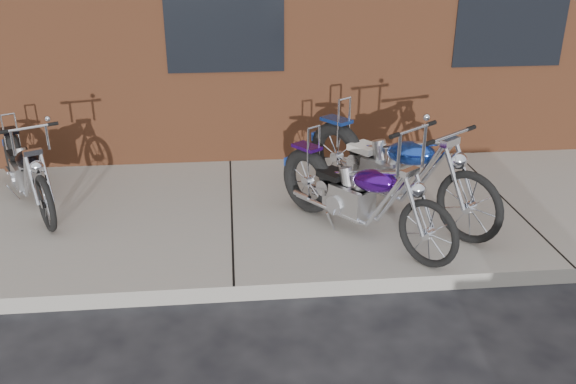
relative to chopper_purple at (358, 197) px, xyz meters
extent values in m
plane|color=black|center=(-1.21, -0.85, -0.54)|extent=(120.00, 120.00, 0.00)
cube|color=#A1968B|center=(-1.21, 0.65, -0.47)|extent=(22.00, 3.00, 0.15)
torus|color=black|center=(-0.33, 0.44, -0.05)|extent=(0.52, 0.64, 0.69)
torus|color=black|center=(0.57, -0.77, -0.08)|extent=(0.43, 0.54, 0.63)
cube|color=#9C9C9C|center=(0.04, -0.05, -0.06)|extent=(0.45, 0.47, 0.29)
ellipsoid|color=#3C0D7B|center=(0.20, -0.27, 0.22)|extent=(0.52, 0.57, 0.30)
cube|color=black|center=(-0.11, 0.15, 0.14)|extent=(0.35, 0.35, 0.06)
cylinder|color=silver|center=(0.50, -0.67, 0.17)|extent=(0.20, 0.25, 0.52)
cylinder|color=silver|center=(0.42, -0.58, 0.81)|extent=(0.44, 0.34, 0.03)
cylinder|color=silver|center=(-0.28, 0.38, 0.32)|extent=(0.03, 0.03, 0.46)
cylinder|color=silver|center=(0.00, 0.19, -0.18)|extent=(0.55, 0.72, 0.05)
torus|color=black|center=(0.08, 1.00, 0.00)|extent=(0.59, 0.73, 0.79)
torus|color=black|center=(1.09, -0.38, -0.04)|extent=(0.48, 0.62, 0.71)
cube|color=#9C9C9C|center=(0.50, 0.44, -0.01)|extent=(0.51, 0.53, 0.33)
ellipsoid|color=#1B3FA9|center=(0.68, 0.19, 0.31)|extent=(0.58, 0.65, 0.34)
cube|color=silver|center=(0.33, 0.67, 0.21)|extent=(0.39, 0.40, 0.07)
cylinder|color=silver|center=(1.01, -0.27, 0.25)|extent=(0.22, 0.28, 0.59)
cylinder|color=silver|center=(0.93, -0.16, 0.60)|extent=(0.51, 0.38, 0.03)
cylinder|color=silver|center=(0.13, 0.93, 0.42)|extent=(0.03, 0.03, 0.53)
cylinder|color=silver|center=(0.46, 0.71, -0.15)|extent=(0.62, 0.83, 0.05)
torus|color=black|center=(-3.60, 1.48, -0.07)|extent=(0.41, 0.62, 0.64)
torus|color=black|center=(-2.95, 0.26, -0.10)|extent=(0.33, 0.54, 0.58)
cube|color=#9C9C9C|center=(-3.34, 0.98, -0.08)|extent=(0.39, 0.43, 0.27)
ellipsoid|color=black|center=(-3.22, 0.76, 0.17)|extent=(0.43, 0.54, 0.27)
cube|color=black|center=(-3.44, 1.18, 0.09)|extent=(0.30, 0.32, 0.05)
cylinder|color=silver|center=(-3.00, 0.35, 0.13)|extent=(0.15, 0.24, 0.48)
cylinder|color=silver|center=(-3.05, 0.45, 0.61)|extent=(0.44, 0.25, 0.03)
cylinder|color=silver|center=(-3.57, 1.42, 0.26)|extent=(0.03, 0.03, 0.42)
cylinder|color=silver|center=(-3.33, 1.20, -0.20)|extent=(0.41, 0.72, 0.04)
camera|label=1|loc=(-1.18, -5.22, 2.36)|focal=38.00mm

